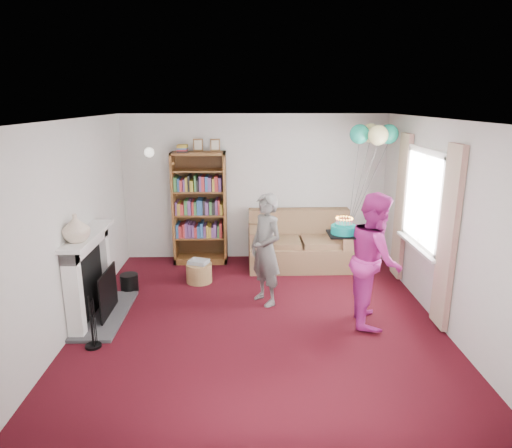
{
  "coord_description": "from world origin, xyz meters",
  "views": [
    {
      "loc": [
        -0.16,
        -5.25,
        2.72
      ],
      "look_at": [
        -0.02,
        0.6,
        1.12
      ],
      "focal_mm": 32.0,
      "sensor_mm": 36.0,
      "label": 1
    }
  ],
  "objects_px": {
    "person_striped": "(266,250)",
    "person_magenta": "(375,259)",
    "sofa": "(300,245)",
    "bookcase": "(200,209)",
    "birthday_cake": "(344,230)"
  },
  "relations": [
    {
      "from": "person_striped",
      "to": "person_magenta",
      "type": "distance_m",
      "value": 1.43
    },
    {
      "from": "person_striped",
      "to": "person_magenta",
      "type": "height_order",
      "value": "person_magenta"
    },
    {
      "from": "sofa",
      "to": "bookcase",
      "type": "bearing_deg",
      "value": 171.56
    },
    {
      "from": "sofa",
      "to": "birthday_cake",
      "type": "xyz_separation_m",
      "value": [
        0.3,
        -1.93,
        0.82
      ]
    },
    {
      "from": "person_striped",
      "to": "bookcase",
      "type": "bearing_deg",
      "value": 178.16
    },
    {
      "from": "person_striped",
      "to": "birthday_cake",
      "type": "distance_m",
      "value": 1.11
    },
    {
      "from": "bookcase",
      "to": "person_magenta",
      "type": "distance_m",
      "value": 3.3
    },
    {
      "from": "person_magenta",
      "to": "birthday_cake",
      "type": "height_order",
      "value": "person_magenta"
    },
    {
      "from": "bookcase",
      "to": "person_magenta",
      "type": "height_order",
      "value": "bookcase"
    },
    {
      "from": "sofa",
      "to": "person_magenta",
      "type": "relative_size",
      "value": 1.04
    },
    {
      "from": "sofa",
      "to": "person_striped",
      "type": "xyz_separation_m",
      "value": [
        -0.64,
        -1.5,
        0.43
      ]
    },
    {
      "from": "bookcase",
      "to": "person_striped",
      "type": "xyz_separation_m",
      "value": [
        1.05,
        -1.73,
        -0.16
      ]
    },
    {
      "from": "bookcase",
      "to": "person_magenta",
      "type": "xyz_separation_m",
      "value": [
        2.36,
        -2.31,
        -0.1
      ]
    },
    {
      "from": "person_striped",
      "to": "birthday_cake",
      "type": "xyz_separation_m",
      "value": [
        0.95,
        -0.43,
        0.4
      ]
    },
    {
      "from": "sofa",
      "to": "person_striped",
      "type": "relative_size",
      "value": 1.12
    }
  ]
}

